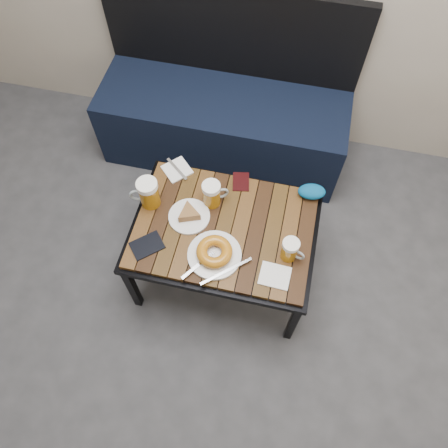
% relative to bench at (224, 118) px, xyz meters
% --- Properties ---
extents(room_shell, '(4.00, 4.00, 4.00)m').
position_rel_bench_xyz_m(room_shell, '(0.04, -1.26, 1.48)').
color(room_shell, gray).
rests_on(room_shell, ground).
extents(bench, '(1.40, 0.50, 0.95)m').
position_rel_bench_xyz_m(bench, '(0.00, 0.00, 0.00)').
color(bench, black).
rests_on(bench, ground).
extents(cafe_table, '(0.84, 0.62, 0.47)m').
position_rel_bench_xyz_m(cafe_table, '(0.19, -0.83, 0.16)').
color(cafe_table, black).
rests_on(cafe_table, ground).
extents(beer_mug_left, '(0.15, 0.11, 0.15)m').
position_rel_bench_xyz_m(beer_mug_left, '(-0.18, -0.77, 0.28)').
color(beer_mug_left, '#965E0C').
rests_on(beer_mug_left, cafe_table).
extents(beer_mug_centre, '(0.13, 0.11, 0.14)m').
position_rel_bench_xyz_m(beer_mug_centre, '(0.11, -0.71, 0.27)').
color(beer_mug_centre, '#965E0C').
rests_on(beer_mug_centre, cafe_table).
extents(beer_mug_right, '(0.11, 0.09, 0.12)m').
position_rel_bench_xyz_m(beer_mug_right, '(0.49, -0.90, 0.26)').
color(beer_mug_right, '#965E0C').
rests_on(beer_mug_right, cafe_table).
extents(plate_pie, '(0.19, 0.19, 0.05)m').
position_rel_bench_xyz_m(plate_pie, '(0.02, -0.81, 0.22)').
color(plate_pie, white).
rests_on(plate_pie, cafe_table).
extents(plate_bagel, '(0.28, 0.27, 0.07)m').
position_rel_bench_xyz_m(plate_bagel, '(0.18, -0.98, 0.23)').
color(plate_bagel, white).
rests_on(plate_bagel, cafe_table).
extents(napkin_left, '(0.17, 0.17, 0.01)m').
position_rel_bench_xyz_m(napkin_left, '(-0.11, -0.57, 0.20)').
color(napkin_left, white).
rests_on(napkin_left, cafe_table).
extents(napkin_right, '(0.13, 0.11, 0.01)m').
position_rel_bench_xyz_m(napkin_right, '(0.45, -1.01, 0.20)').
color(napkin_right, white).
rests_on(napkin_right, cafe_table).
extents(passport_navy, '(0.17, 0.16, 0.01)m').
position_rel_bench_xyz_m(passport_navy, '(-0.12, -0.99, 0.20)').
color(passport_navy, black).
rests_on(passport_navy, cafe_table).
extents(passport_burgundy, '(0.10, 0.12, 0.01)m').
position_rel_bench_xyz_m(passport_burgundy, '(0.21, -0.57, 0.20)').
color(passport_burgundy, black).
rests_on(passport_burgundy, cafe_table).
extents(knit_pouch, '(0.14, 0.11, 0.06)m').
position_rel_bench_xyz_m(knit_pouch, '(0.55, -0.57, 0.23)').
color(knit_pouch, navy).
rests_on(knit_pouch, cafe_table).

